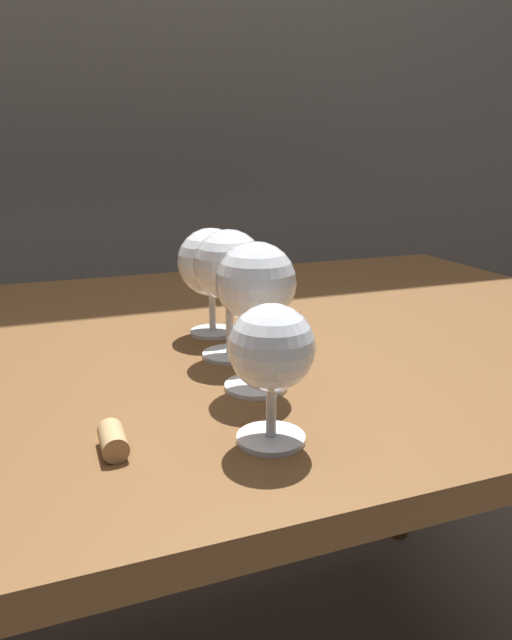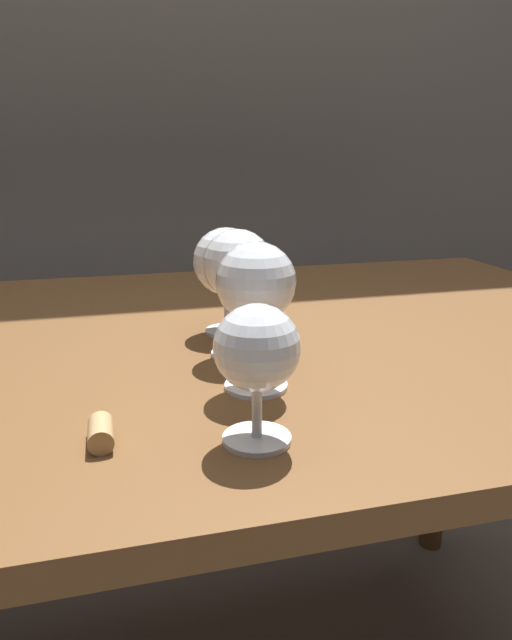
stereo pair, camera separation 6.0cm
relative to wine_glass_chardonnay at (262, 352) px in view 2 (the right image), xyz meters
The scene contains 7 objects.
back_wall 1.29m from the wine_glass_chardonnay, 90.22° to the left, with size 5.00×0.08×2.60m, color #59544F.
dining_table 0.36m from the wine_glass_chardonnay, 90.85° to the left, with size 1.40×0.86×0.73m.
wine_glass_chardonnay is the anchor object (origin of this frame).
wine_glass_white 0.12m from the wine_glass_chardonnay, 77.97° to the left, with size 0.08×0.08×0.16m.
wine_glass_cabernet 0.22m from the wine_glass_chardonnay, 82.41° to the left, with size 0.08×0.08×0.16m.
wine_glass_merlot 0.32m from the wine_glass_chardonnay, 83.54° to the left, with size 0.09×0.09×0.15m.
cork 0.16m from the wine_glass_chardonnay, 168.32° to the left, with size 0.02×0.02×0.04m, color tan.
Camera 2 is at (-0.12, -0.75, 0.98)m, focal length 32.69 mm.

